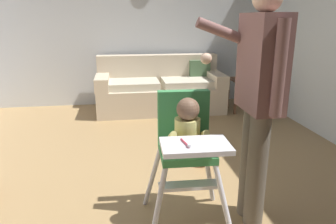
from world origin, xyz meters
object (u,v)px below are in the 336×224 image
(adult_standing, at_px, (258,96))
(toy_ball, at_px, (203,156))
(couch, at_px, (160,90))
(high_chair, at_px, (187,138))
(sippy_cup, at_px, (242,76))
(side_table, at_px, (242,87))

(adult_standing, bearing_deg, toy_ball, -82.85)
(couch, xyz_separation_m, high_chair, (-0.20, -3.00, 0.34))
(adult_standing, relative_size, sippy_cup, 16.57)
(couch, bearing_deg, adult_standing, 5.33)
(high_chair, distance_m, adult_standing, 0.56)
(high_chair, bearing_deg, couch, 178.11)
(high_chair, xyz_separation_m, sippy_cup, (1.47, 2.74, -0.10))
(side_table, xyz_separation_m, sippy_cup, (-0.02, 0.00, 0.19))
(toy_ball, xyz_separation_m, sippy_cup, (1.09, 1.82, 0.48))
(side_table, relative_size, sippy_cup, 5.20)
(couch, xyz_separation_m, side_table, (1.28, -0.26, 0.05))
(adult_standing, distance_m, side_table, 2.98)
(adult_standing, height_order, sippy_cup, adult_standing)
(toy_ball, bearing_deg, side_table, 58.58)
(high_chair, bearing_deg, sippy_cup, 153.85)
(couch, bearing_deg, toy_ball, 4.67)
(couch, height_order, side_table, couch)
(high_chair, height_order, toy_ball, high_chair)
(adult_standing, bearing_deg, sippy_cup, -109.30)
(toy_ball, xyz_separation_m, side_table, (1.11, 1.82, 0.29))
(adult_standing, distance_m, sippy_cup, 2.94)
(adult_standing, bearing_deg, side_table, -109.70)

